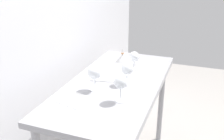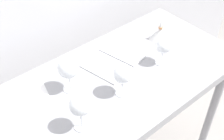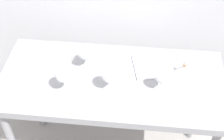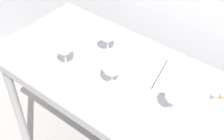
% 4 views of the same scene
% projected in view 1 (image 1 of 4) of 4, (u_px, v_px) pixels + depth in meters
% --- Properties ---
extents(back_wall, '(3.80, 0.04, 2.60)m').
position_uv_depth(back_wall, '(53.00, 24.00, 1.98)').
color(back_wall, silver).
rests_on(back_wall, ground_plane).
extents(steel_counter, '(1.40, 0.65, 0.90)m').
position_uv_depth(steel_counter, '(115.00, 94.00, 2.01)').
color(steel_counter, '#949499').
rests_on(steel_counter, ground_plane).
extents(wine_glass_near_right, '(0.08, 0.08, 0.15)m').
position_uv_depth(wine_glass_near_right, '(134.00, 57.00, 2.17)').
color(wine_glass_near_right, white).
rests_on(wine_glass_near_right, steel_counter).
extents(wine_glass_far_left, '(0.10, 0.10, 0.18)m').
position_uv_depth(wine_glass_far_left, '(95.00, 73.00, 1.80)').
color(wine_glass_far_left, white).
rests_on(wine_glass_far_left, steel_counter).
extents(wine_glass_near_center, '(0.09, 0.09, 0.17)m').
position_uv_depth(wine_glass_near_center, '(127.00, 69.00, 1.89)').
color(wine_glass_near_center, white).
rests_on(wine_glass_near_center, steel_counter).
extents(wine_glass_near_left, '(0.09, 0.09, 0.18)m').
position_uv_depth(wine_glass_near_left, '(121.00, 83.00, 1.65)').
color(wine_glass_near_left, white).
rests_on(wine_glass_near_left, steel_counter).
extents(open_notebook, '(0.36, 0.29, 0.01)m').
position_uv_depth(open_notebook, '(108.00, 73.00, 2.11)').
color(open_notebook, white).
rests_on(open_notebook, steel_counter).
extents(tasting_sheet_upper, '(0.22, 0.26, 0.00)m').
position_uv_depth(tasting_sheet_upper, '(76.00, 100.00, 1.70)').
color(tasting_sheet_upper, white).
rests_on(tasting_sheet_upper, steel_counter).
extents(decanter_funnel, '(0.12, 0.12, 0.12)m').
position_uv_depth(decanter_funnel, '(122.00, 58.00, 2.36)').
color(decanter_funnel, silver).
rests_on(decanter_funnel, steel_counter).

